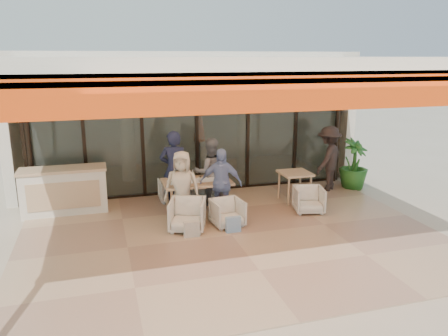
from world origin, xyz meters
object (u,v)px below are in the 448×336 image
object	(u,v)px
host_counter	(64,190)
side_chair	(309,199)
diner_cream	(182,187)
dining_table	(197,183)
diner_grey	(210,172)
diner_periwinkle	(221,184)
chair_near_left	(187,214)
potted_palm	(354,164)
chair_far_right	(205,184)
chair_far_left	(171,189)
chair_near_right	(227,212)
standing_woman	(328,159)
side_table	(295,176)
diner_navy	(174,170)

from	to	relation	value
host_counter	side_chair	xyz separation A→B (m)	(5.23, -1.48, -0.21)
diner_cream	dining_table	bearing A→B (deg)	68.50
diner_grey	diner_cream	world-z (taller)	diner_grey
side_chair	diner_periwinkle	bearing A→B (deg)	-173.21
chair_near_left	potted_palm	size ratio (longest dim) A/B	0.54
chair_far_right	diner_cream	world-z (taller)	diner_cream
chair_far_left	chair_far_right	size ratio (longest dim) A/B	0.83
chair_far_left	potted_palm	bearing A→B (deg)	176.72
chair_near_right	potted_palm	world-z (taller)	potted_palm
standing_woman	diner_periwinkle	bearing A→B (deg)	-17.83
chair_near_left	side_chair	xyz separation A→B (m)	(2.82, 0.27, -0.03)
side_chair	potted_palm	world-z (taller)	potted_palm
diner_periwinkle	side_table	bearing A→B (deg)	35.05
chair_near_left	side_table	size ratio (longest dim) A/B	0.96
chair_near_left	standing_woman	size ratio (longest dim) A/B	0.42
side_chair	chair_far_left	bearing A→B (deg)	163.45
side_table	side_chair	distance (m)	0.81
diner_periwinkle	standing_woman	distance (m)	3.40
diner_grey	chair_far_left	bearing A→B (deg)	-28.83
dining_table	chair_near_right	bearing A→B (deg)	-65.87
standing_woman	diner_navy	bearing A→B (deg)	-34.00
diner_grey	diner_periwinkle	bearing A→B (deg)	91.93
chair_near_left	diner_navy	size ratio (longest dim) A/B	0.39
diner_navy	standing_woman	distance (m)	4.05
host_counter	diner_periwinkle	bearing A→B (deg)	-20.97
dining_table	diner_navy	xyz separation A→B (m)	(-0.41, 0.44, 0.22)
chair_near_left	host_counter	bearing A→B (deg)	162.98
chair_near_right	diner_cream	world-z (taller)	diner_cream
host_counter	diner_navy	bearing A→B (deg)	-8.14
host_counter	standing_woman	bearing A→B (deg)	-1.05
chair_near_right	diner_grey	size ratio (longest dim) A/B	0.39
dining_table	chair_far_left	xyz separation A→B (m)	(-0.41, 0.94, -0.39)
chair_near_right	side_chair	bearing A→B (deg)	0.72
diner_periwinkle	standing_woman	size ratio (longest dim) A/B	0.91
chair_far_right	dining_table	bearing A→B (deg)	81.33
chair_far_right	side_table	world-z (taller)	side_table
dining_table	diner_navy	bearing A→B (deg)	132.85
diner_periwinkle	side_chair	world-z (taller)	diner_periwinkle
chair_far_left	potted_palm	size ratio (longest dim) A/B	0.46
chair_far_left	diner_navy	xyz separation A→B (m)	(0.00, -0.50, 0.61)
standing_woman	host_counter	bearing A→B (deg)	-38.25
host_counter	chair_near_right	world-z (taller)	host_counter
diner_navy	chair_near_left	bearing A→B (deg)	106.82
diner_navy	side_table	world-z (taller)	diner_navy
diner_cream	diner_navy	bearing A→B (deg)	110.56
chair_near_right	diner_periwinkle	distance (m)	0.68
dining_table	standing_woman	size ratio (longest dim) A/B	0.88
chair_near_right	side_chair	world-z (taller)	side_chair
diner_navy	potted_palm	xyz separation A→B (m)	(4.80, 0.22, -0.25)
standing_woman	potted_palm	xyz separation A→B (m)	(0.76, -0.01, -0.19)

